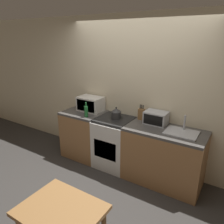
{
  "coord_description": "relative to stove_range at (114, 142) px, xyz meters",
  "views": [
    {
      "loc": [
        1.61,
        -2.15,
        2.22
      ],
      "look_at": [
        -0.22,
        0.73,
        1.05
      ],
      "focal_mm": 35.0,
      "sensor_mm": 36.0,
      "label": 1
    }
  ],
  "objects": [
    {
      "name": "ground_plane",
      "position": [
        0.23,
        -0.83,
        -0.45
      ],
      "size": [
        16.0,
        16.0,
        0.0
      ],
      "primitive_type": "plane",
      "color": "#33302D"
    },
    {
      "name": "wall_back",
      "position": [
        0.23,
        0.34,
        0.85
      ],
      "size": [
        10.0,
        0.06,
        2.6
      ],
      "color": "beige",
      "rests_on": "ground_plane"
    },
    {
      "name": "counter_left_run",
      "position": [
        -0.68,
        0.0,
        0.0
      ],
      "size": [
        0.75,
        0.62,
        0.9
      ],
      "color": "olive",
      "rests_on": "ground_plane"
    },
    {
      "name": "counter_right_run",
      "position": [
        0.91,
        0.0,
        0.0
      ],
      "size": [
        1.21,
        0.62,
        0.9
      ],
      "color": "olive",
      "rests_on": "ground_plane"
    },
    {
      "name": "stove_range",
      "position": [
        0.0,
        0.0,
        0.0
      ],
      "size": [
        0.61,
        0.62,
        0.9
      ],
      "color": "silver",
      "rests_on": "ground_plane"
    },
    {
      "name": "kettle",
      "position": [
        0.03,
        0.02,
        0.54
      ],
      "size": [
        0.17,
        0.17,
        0.21
      ],
      "color": "#2D2D2D",
      "rests_on": "stove_range"
    },
    {
      "name": "microwave",
      "position": [
        -0.61,
        0.13,
        0.59
      ],
      "size": [
        0.46,
        0.32,
        0.27
      ],
      "color": "silver",
      "rests_on": "counter_left_run"
    },
    {
      "name": "bottle",
      "position": [
        -0.46,
        -0.19,
        0.55
      ],
      "size": [
        0.06,
        0.06,
        0.26
      ],
      "color": "#1E662D",
      "rests_on": "counter_left_run"
    },
    {
      "name": "knife_block",
      "position": [
        0.4,
        0.21,
        0.55
      ],
      "size": [
        0.1,
        0.07,
        0.26
      ],
      "color": "brown",
      "rests_on": "counter_right_run"
    },
    {
      "name": "toaster_oven",
      "position": [
        0.68,
        0.16,
        0.55
      ],
      "size": [
        0.36,
        0.26,
        0.2
      ],
      "color": "#ADAFB5",
      "rests_on": "counter_right_run"
    },
    {
      "name": "sink_basin",
      "position": [
        1.14,
        0.01,
        0.47
      ],
      "size": [
        0.46,
        0.36,
        0.24
      ],
      "color": "#ADAFB5",
      "rests_on": "counter_right_run"
    },
    {
      "name": "dining_table",
      "position": [
        0.57,
        -1.87,
        0.15
      ],
      "size": [
        0.76,
        0.6,
        0.72
      ],
      "color": "brown",
      "rests_on": "ground_plane"
    }
  ]
}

